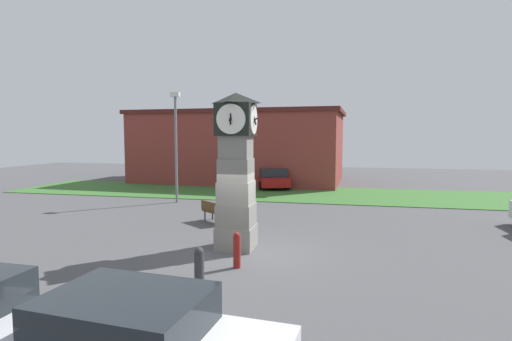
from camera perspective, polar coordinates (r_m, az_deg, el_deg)
The scene contains 9 objects.
ground_plane at distance 12.98m, azimuth -1.29°, elevation -11.62°, with size 71.28×71.28×0.00m, color #4C4C4F.
clock_tower at distance 13.01m, azimuth -2.86°, elevation -0.20°, with size 1.51×1.45×5.08m.
bollard_near_tower at distance 11.43m, azimuth -2.75°, elevation -11.24°, with size 0.21×0.21×1.02m.
bollard_mid_row at distance 10.40m, azimuth -8.12°, elevation -13.23°, with size 0.25×0.25×0.93m.
car_far_lot at distance 28.38m, azimuth 2.18°, elevation -0.97°, with size 3.37×4.96×1.48m.
bench at distance 17.19m, azimuth -5.83°, elevation -5.71°, with size 1.60×1.39×0.90m.
street_lamp_far_side at distance 22.45m, azimuth -11.37°, elevation 4.43°, with size 0.50×0.24×6.07m.
warehouse_blue_far at distance 32.66m, azimuth -2.20°, elevation 3.47°, with size 16.75×9.76×5.65m.
grass_verge_far at distance 25.42m, azimuth 11.58°, elevation -3.44°, with size 42.77×7.06×0.04m, color #386B2D.
Camera 1 is at (2.96, -12.08, 3.72)m, focal length 28.00 mm.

